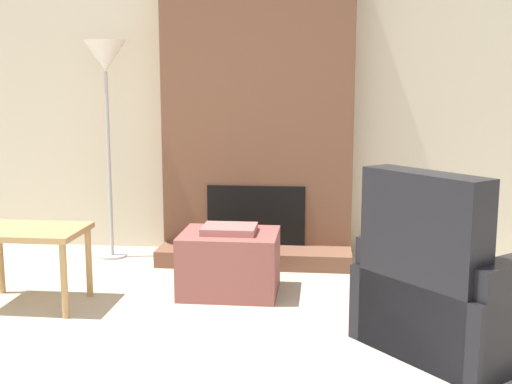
% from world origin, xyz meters
% --- Properties ---
extents(wall_back, '(7.82, 0.06, 2.60)m').
position_xyz_m(wall_back, '(0.00, 3.38, 1.30)').
color(wall_back, beige).
rests_on(wall_back, ground_plane).
extents(fireplace, '(1.61, 0.69, 2.60)m').
position_xyz_m(fireplace, '(0.00, 3.17, 1.23)').
color(fireplace, brown).
rests_on(fireplace, ground_plane).
extents(ottoman, '(0.69, 0.55, 0.49)m').
position_xyz_m(ottoman, '(-0.09, 2.11, 0.23)').
color(ottoman, '#8C4C47').
rests_on(ottoman, ground_plane).
extents(armchair, '(1.20, 1.21, 1.03)m').
position_xyz_m(armchair, '(1.27, 1.25, 0.31)').
color(armchair, black).
rests_on(armchair, ground_plane).
extents(side_table, '(0.73, 0.52, 0.53)m').
position_xyz_m(side_table, '(-1.40, 1.71, 0.46)').
color(side_table, tan).
rests_on(side_table, ground_plane).
extents(floor_lamp_left, '(0.35, 0.35, 1.85)m').
position_xyz_m(floor_lamp_left, '(-1.26, 2.98, 1.63)').
color(floor_lamp_left, '#ADADB2').
rests_on(floor_lamp_left, ground_plane).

